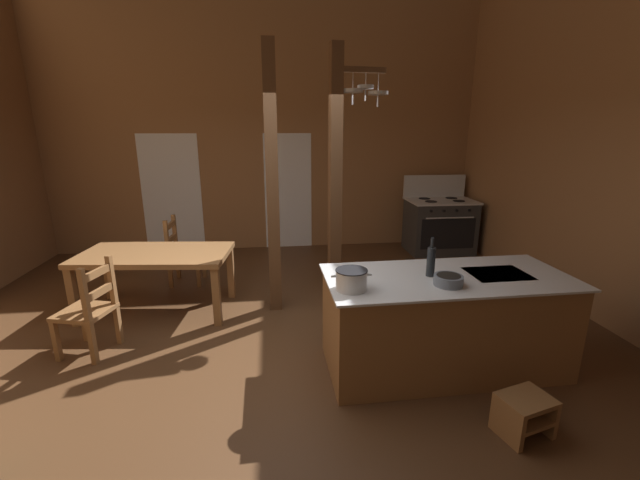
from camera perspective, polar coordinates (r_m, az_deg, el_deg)
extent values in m
cube|color=#4C301C|center=(4.17, -6.90, -16.38)|extent=(8.18, 8.28, 0.10)
cube|color=#93663F|center=(7.35, -7.77, 17.04)|extent=(8.18, 0.14, 4.70)
cube|color=white|center=(7.55, -20.17, 6.11)|extent=(1.00, 0.01, 2.05)
cube|color=white|center=(7.36, -4.51, 6.79)|extent=(0.84, 0.01, 2.05)
cube|color=brown|center=(3.92, 17.04, -11.09)|extent=(2.11, 0.93, 0.87)
cube|color=silver|center=(3.75, 17.58, -5.00)|extent=(2.17, 0.99, 0.02)
cube|color=black|center=(3.96, 23.80, -4.34)|extent=(0.53, 0.41, 0.00)
cube|color=black|center=(4.44, 14.31, -13.12)|extent=(2.00, 0.07, 0.10)
cube|color=#313131|center=(7.46, 16.46, 1.81)|extent=(1.11, 0.77, 0.90)
cube|color=black|center=(7.13, 17.61, 0.83)|extent=(0.94, 0.02, 0.52)
cylinder|color=silver|center=(7.04, 17.88, 2.98)|extent=(0.83, 0.03, 0.02)
cube|color=silver|center=(7.37, 16.74, 5.32)|extent=(1.15, 0.81, 0.03)
cube|color=silver|center=(7.67, 15.82, 7.32)|extent=(1.14, 0.05, 0.40)
cylinder|color=black|center=(7.33, 18.99, 5.24)|extent=(0.20, 0.20, 0.01)
cylinder|color=black|center=(7.13, 15.38, 5.26)|extent=(0.20, 0.20, 0.01)
cylinder|color=black|center=(7.60, 18.03, 5.67)|extent=(0.20, 0.20, 0.01)
cylinder|color=black|center=(7.41, 14.53, 5.69)|extent=(0.20, 0.20, 0.01)
cylinder|color=black|center=(7.17, 20.34, 3.96)|extent=(0.04, 0.03, 0.04)
cylinder|color=black|center=(7.07, 18.74, 3.96)|extent=(0.04, 0.03, 0.04)
cylinder|color=black|center=(6.98, 17.10, 3.95)|extent=(0.04, 0.03, 0.04)
cylinder|color=black|center=(6.90, 15.42, 3.95)|extent=(0.04, 0.03, 0.04)
cube|color=brown|center=(4.85, 2.14, 8.20)|extent=(0.15, 0.15, 3.05)
cube|color=brown|center=(4.92, 5.38, 22.81)|extent=(0.65, 0.15, 0.06)
cylinder|color=silver|center=(4.89, 4.67, 21.66)|extent=(0.01, 0.01, 0.20)
cylinder|color=silver|center=(4.88, 4.64, 20.23)|extent=(0.26, 0.26, 0.04)
cylinder|color=silver|center=(4.87, 4.62, 19.29)|extent=(0.02, 0.02, 0.14)
cylinder|color=silver|center=(4.94, 6.48, 21.82)|extent=(0.01, 0.01, 0.16)
cylinder|color=silver|center=(4.93, 6.45, 20.66)|extent=(0.20, 0.20, 0.04)
cylinder|color=silver|center=(4.92, 6.42, 19.74)|extent=(0.02, 0.02, 0.14)
cylinder|color=silver|center=(4.99, 8.24, 21.33)|extent=(0.01, 0.01, 0.22)
cylinder|color=silver|center=(4.97, 8.18, 19.83)|extent=(0.26, 0.26, 0.04)
cylinder|color=silver|center=(4.97, 8.14, 18.91)|extent=(0.02, 0.02, 0.14)
cube|color=brown|center=(4.65, -6.74, 7.79)|extent=(0.14, 0.14, 3.05)
cube|color=brown|center=(3.42, 27.11, -19.42)|extent=(0.42, 0.36, 0.04)
cube|color=brown|center=(3.40, 24.84, -22.42)|extent=(0.11, 0.28, 0.26)
cube|color=brown|center=(3.61, 28.60, -20.52)|extent=(0.11, 0.28, 0.26)
cube|color=brown|center=(3.50, 26.79, -21.41)|extent=(0.38, 0.35, 0.03)
cube|color=brown|center=(5.12, -22.27, -1.92)|extent=(1.79, 1.09, 0.06)
cube|color=brown|center=(5.89, -27.72, -4.14)|extent=(0.09, 0.09, 0.68)
cube|color=brown|center=(5.36, -12.46, -4.49)|extent=(0.09, 0.09, 0.68)
cube|color=brown|center=(5.26, -31.48, -6.94)|extent=(0.09, 0.09, 0.68)
cube|color=brown|center=(4.65, -14.37, -7.78)|extent=(0.09, 0.09, 0.68)
cube|color=brown|center=(4.57, -30.23, -8.75)|extent=(0.54, 0.54, 0.04)
cube|color=brown|center=(4.65, -33.17, -11.85)|extent=(0.06, 0.06, 0.41)
cube|color=brown|center=(4.90, -30.25, -10.02)|extent=(0.06, 0.06, 0.41)
cube|color=brown|center=(4.30, -29.87, -9.50)|extent=(0.06, 0.06, 0.95)
cube|color=brown|center=(4.58, -26.97, -7.65)|extent=(0.06, 0.06, 0.95)
cube|color=brown|center=(4.31, -28.99, -4.09)|extent=(0.14, 0.38, 0.07)
cube|color=brown|center=(4.37, -28.67, -6.44)|extent=(0.14, 0.38, 0.07)
cube|color=brown|center=(6.01, -18.32, -1.81)|extent=(0.47, 0.47, 0.04)
cube|color=brown|center=(6.21, -16.02, -3.25)|extent=(0.05, 0.05, 0.41)
cube|color=brown|center=(5.86, -16.78, -4.45)|extent=(0.05, 0.05, 0.41)
cube|color=brown|center=(6.23, -19.62, -0.91)|extent=(0.05, 0.05, 0.95)
cube|color=brown|center=(5.88, -20.59, -1.96)|extent=(0.05, 0.05, 0.95)
cube|color=brown|center=(5.96, -20.42, 1.94)|extent=(0.06, 0.38, 0.07)
cube|color=brown|center=(6.01, -20.25, 0.18)|extent=(0.06, 0.38, 0.07)
cylinder|color=silver|center=(3.26, 4.44, -5.66)|extent=(0.25, 0.25, 0.16)
cylinder|color=black|center=(3.23, 4.48, -4.27)|extent=(0.26, 0.26, 0.01)
cylinder|color=silver|center=(3.23, 2.02, -5.12)|extent=(0.05, 0.02, 0.02)
cylinder|color=silver|center=(3.28, 6.86, -4.88)|extent=(0.05, 0.02, 0.02)
cylinder|color=slate|center=(3.52, 17.64, -5.44)|extent=(0.24, 0.24, 0.08)
cylinder|color=black|center=(3.50, 17.70, -4.78)|extent=(0.20, 0.20, 0.00)
cylinder|color=#1E2328|center=(3.66, 15.37, -3.01)|extent=(0.07, 0.07, 0.26)
cylinder|color=#1E2328|center=(3.61, 15.56, -0.40)|extent=(0.03, 0.03, 0.09)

